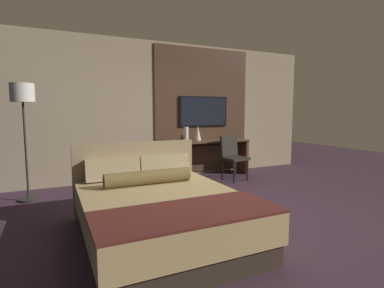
# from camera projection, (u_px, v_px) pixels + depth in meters

# --- Properties ---
(ground_plane) EXTENTS (16.00, 16.00, 0.00)m
(ground_plane) POSITION_uv_depth(u_px,v_px,m) (226.00, 214.00, 4.05)
(ground_plane) COLOR #3D2838
(wall_back_tv_panel) EXTENTS (7.20, 0.09, 2.80)m
(wall_back_tv_panel) POSITION_uv_depth(u_px,v_px,m) (166.00, 111.00, 6.28)
(wall_back_tv_panel) COLOR tan
(wall_back_tv_panel) RESTS_ON ground_plane
(bed) EXTENTS (1.64, 2.10, 0.97)m
(bed) POSITION_uv_depth(u_px,v_px,m) (159.00, 211.00, 3.27)
(bed) COLOR #33281E
(bed) RESTS_ON ground_plane
(desk) EXTENTS (1.72, 0.55, 0.77)m
(desk) POSITION_uv_depth(u_px,v_px,m) (208.00, 152.00, 6.46)
(desk) COLOR brown
(desk) RESTS_ON ground_plane
(tv) EXTENTS (1.16, 0.04, 0.65)m
(tv) POSITION_uv_depth(u_px,v_px,m) (204.00, 111.00, 6.57)
(tv) COLOR black
(desk_chair) EXTENTS (0.52, 0.52, 0.89)m
(desk_chair) POSITION_uv_depth(u_px,v_px,m) (232.00, 154.00, 6.06)
(desk_chair) COLOR #28231E
(desk_chair) RESTS_ON ground_plane
(floor_lamp) EXTENTS (0.34, 0.34, 1.81)m
(floor_lamp) POSITION_uv_depth(u_px,v_px,m) (23.00, 102.00, 4.51)
(floor_lamp) COLOR #282623
(floor_lamp) RESTS_ON ground_plane
(vase_tall) EXTENTS (0.15, 0.15, 0.31)m
(vase_tall) POSITION_uv_depth(u_px,v_px,m) (198.00, 133.00, 6.37)
(vase_tall) COLOR silver
(vase_tall) RESTS_ON desk
(vase_short) EXTENTS (0.11, 0.11, 0.30)m
(vase_short) POSITION_uv_depth(u_px,v_px,m) (186.00, 134.00, 6.09)
(vase_short) COLOR silver
(vase_short) RESTS_ON desk
(book) EXTENTS (0.25, 0.21, 0.03)m
(book) POSITION_uv_depth(u_px,v_px,m) (229.00, 139.00, 6.60)
(book) COLOR #332D28
(book) RESTS_ON desk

